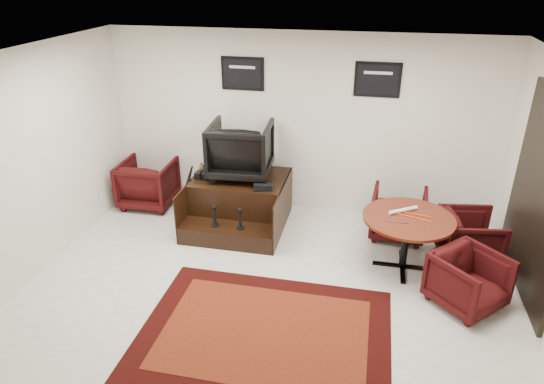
# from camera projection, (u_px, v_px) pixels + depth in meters

# --- Properties ---
(ground) EXTENTS (6.00, 6.00, 0.00)m
(ground) POSITION_uv_depth(u_px,v_px,m) (265.00, 297.00, 5.86)
(ground) COLOR silver
(ground) RESTS_ON ground
(room_shell) EXTENTS (6.02, 5.02, 2.81)m
(room_shell) POSITION_uv_depth(u_px,v_px,m) (304.00, 159.00, 5.13)
(room_shell) COLOR silver
(room_shell) RESTS_ON ground
(area_rug) EXTENTS (2.70, 2.03, 0.01)m
(area_rug) POSITION_uv_depth(u_px,v_px,m) (265.00, 333.00, 5.29)
(area_rug) COLOR black
(area_rug) RESTS_ON ground
(shine_podium) EXTENTS (1.42, 1.46, 0.73)m
(shine_podium) POSITION_uv_depth(u_px,v_px,m) (240.00, 203.00, 7.42)
(shine_podium) COLOR black
(shine_podium) RESTS_ON ground
(shine_chair) EXTENTS (0.95, 0.89, 0.92)m
(shine_chair) POSITION_uv_depth(u_px,v_px,m) (241.00, 147.00, 7.18)
(shine_chair) COLOR black
(shine_chair) RESTS_ON shine_podium
(shoes_pair) EXTENTS (0.25, 0.30, 0.10)m
(shoes_pair) POSITION_uv_depth(u_px,v_px,m) (205.00, 174.00, 7.31)
(shoes_pair) COLOR black
(shoes_pair) RESTS_ON shine_podium
(polish_kit) EXTENTS (0.30, 0.24, 0.09)m
(polish_kit) POSITION_uv_depth(u_px,v_px,m) (263.00, 186.00, 6.91)
(polish_kit) COLOR black
(polish_kit) RESTS_ON shine_podium
(umbrella_black) EXTENTS (0.30, 0.11, 0.79)m
(umbrella_black) POSITION_uv_depth(u_px,v_px,m) (184.00, 200.00, 7.37)
(umbrella_black) COLOR black
(umbrella_black) RESTS_ON ground
(umbrella_hooked) EXTENTS (0.34, 0.13, 0.92)m
(umbrella_hooked) POSITION_uv_depth(u_px,v_px,m) (186.00, 191.00, 7.50)
(umbrella_hooked) COLOR black
(umbrella_hooked) RESTS_ON ground
(armchair_side) EXTENTS (0.85, 0.79, 0.85)m
(armchair_side) POSITION_uv_depth(u_px,v_px,m) (148.00, 181.00, 7.94)
(armchair_side) COLOR black
(armchair_side) RESTS_ON ground
(meeting_table) EXTENTS (1.15, 1.15, 0.75)m
(meeting_table) POSITION_uv_depth(u_px,v_px,m) (408.00, 223.00, 6.16)
(meeting_table) COLOR #431609
(meeting_table) RESTS_ON ground
(table_chair_back) EXTENTS (0.81, 0.76, 0.78)m
(table_chair_back) POSITION_uv_depth(u_px,v_px,m) (398.00, 211.00, 7.04)
(table_chair_back) COLOR black
(table_chair_back) RESTS_ON ground
(table_chair_window) EXTENTS (0.79, 0.83, 0.75)m
(table_chair_window) POSITION_uv_depth(u_px,v_px,m) (470.00, 235.00, 6.46)
(table_chair_window) COLOR black
(table_chair_window) RESTS_ON ground
(table_chair_corner) EXTENTS (0.99, 0.99, 0.74)m
(table_chair_corner) POSITION_uv_depth(u_px,v_px,m) (469.00, 278.00, 5.58)
(table_chair_corner) COLOR black
(table_chair_corner) RESTS_ON ground
(paper_roll) EXTENTS (0.38, 0.28, 0.05)m
(paper_roll) POSITION_uv_depth(u_px,v_px,m) (403.00, 210.00, 6.24)
(paper_roll) COLOR silver
(paper_roll) RESTS_ON meeting_table
(table_clutter) EXTENTS (0.57, 0.33, 0.01)m
(table_clutter) POSITION_uv_depth(u_px,v_px,m) (411.00, 217.00, 6.11)
(table_clutter) COLOR #E44D0C
(table_clutter) RESTS_ON meeting_table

